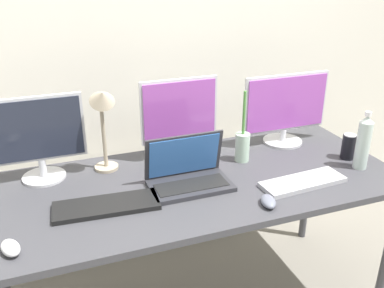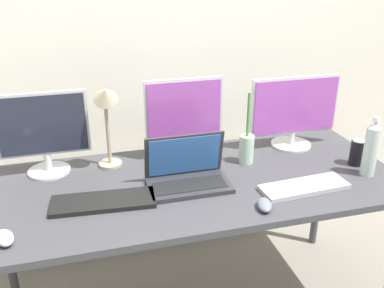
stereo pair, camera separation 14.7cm
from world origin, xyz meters
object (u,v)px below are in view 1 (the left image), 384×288
(monitor_center, at_px, (179,117))
(mouse_by_keyboard, at_px, (10,248))
(work_desk, at_px, (192,192))
(monitor_left, at_px, (38,136))
(desk_lamp, at_px, (103,114))
(mouse_by_laptop, at_px, (268,201))
(bamboo_vase, at_px, (242,145))
(monitor_right, at_px, (286,108))
(soda_can_near_keyboard, at_px, (348,147))
(keyboard_aux, at_px, (106,206))
(laptop_silver, at_px, (188,174))
(keyboard_main, at_px, (303,182))
(water_bottle, at_px, (363,142))

(monitor_center, relative_size, mouse_by_keyboard, 3.93)
(work_desk, distance_m, monitor_left, 0.72)
(desk_lamp, bearing_deg, work_desk, -32.13)
(mouse_by_laptop, bearing_deg, bamboo_vase, 93.90)
(monitor_right, bearing_deg, bamboo_vase, -157.83)
(mouse_by_laptop, bearing_deg, monitor_center, 124.04)
(soda_can_near_keyboard, height_order, bamboo_vase, bamboo_vase)
(monitor_left, bearing_deg, monitor_right, -0.87)
(work_desk, relative_size, monitor_center, 4.73)
(monitor_right, xyz_separation_m, keyboard_aux, (-1.00, -0.33, -0.18))
(monitor_left, xyz_separation_m, laptop_silver, (0.59, -0.28, -0.15))
(work_desk, bearing_deg, mouse_by_laptop, -53.71)
(monitor_left, height_order, desk_lamp, desk_lamp)
(monitor_right, height_order, keyboard_main, monitor_right)
(mouse_by_keyboard, xyz_separation_m, mouse_by_laptop, (0.96, -0.04, -0.00))
(monitor_right, relative_size, desk_lamp, 1.12)
(water_bottle, bearing_deg, monitor_left, 163.89)
(laptop_silver, distance_m, keyboard_aux, 0.38)
(monitor_right, xyz_separation_m, mouse_by_keyboard, (-1.35, -0.50, -0.17))
(monitor_right, distance_m, keyboard_main, 0.50)
(keyboard_main, height_order, mouse_by_laptop, mouse_by_laptop)
(bamboo_vase, bearing_deg, monitor_right, 22.17)
(monitor_right, relative_size, keyboard_main, 1.23)
(mouse_by_keyboard, xyz_separation_m, desk_lamp, (0.41, 0.47, 0.27))
(keyboard_aux, distance_m, mouse_by_keyboard, 0.39)
(monitor_right, height_order, mouse_by_keyboard, monitor_right)
(monitor_right, height_order, laptop_silver, monitor_right)
(laptop_silver, bearing_deg, mouse_by_laptop, -47.98)
(keyboard_aux, bearing_deg, monitor_left, 126.61)
(water_bottle, xyz_separation_m, bamboo_vase, (-0.49, 0.26, -0.05))
(monitor_center, distance_m, keyboard_main, 0.65)
(keyboard_aux, height_order, soda_can_near_keyboard, soda_can_near_keyboard)
(monitor_center, relative_size, desk_lamp, 0.93)
(bamboo_vase, distance_m, desk_lamp, 0.68)
(keyboard_aux, distance_m, bamboo_vase, 0.73)
(monitor_right, height_order, desk_lamp, desk_lamp)
(work_desk, xyz_separation_m, water_bottle, (0.79, -0.15, 0.18))
(monitor_left, relative_size, laptop_silver, 1.14)
(monitor_left, distance_m, soda_can_near_keyboard, 1.46)
(monitor_center, bearing_deg, water_bottle, -28.42)
(water_bottle, xyz_separation_m, desk_lamp, (-1.13, 0.36, 0.16))
(keyboard_aux, relative_size, bamboo_vase, 1.18)
(keyboard_main, height_order, water_bottle, water_bottle)
(mouse_by_keyboard, bearing_deg, monitor_left, 57.54)
(work_desk, bearing_deg, monitor_left, 157.40)
(laptop_silver, height_order, desk_lamp, desk_lamp)
(monitor_right, relative_size, soda_can_near_keyboard, 3.77)
(monitor_left, bearing_deg, water_bottle, -16.11)
(monitor_center, bearing_deg, laptop_silver, -101.86)
(monitor_left, height_order, soda_can_near_keyboard, monitor_left)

